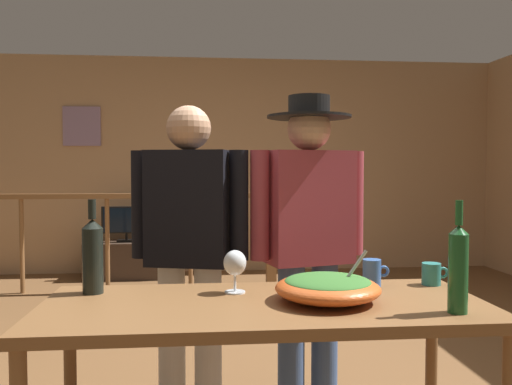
{
  "coord_description": "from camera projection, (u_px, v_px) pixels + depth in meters",
  "views": [
    {
      "loc": [
        -0.34,
        -2.99,
        1.22
      ],
      "look_at": [
        -0.13,
        -0.79,
        1.12
      ],
      "focal_mm": 37.31,
      "sensor_mm": 36.0,
      "label": 1
    }
  ],
  "objects": [
    {
      "name": "flat_screen_tv",
      "position": [
        126.0,
        221.0,
        5.9
      ],
      "size": [
        0.53,
        0.12,
        0.4
      ],
      "color": "black",
      "rests_on": "tv_console"
    },
    {
      "name": "person_standing_left",
      "position": [
        189.0,
        239.0,
        2.53
      ],
      "size": [
        0.56,
        0.31,
        1.52
      ],
      "rotation": [
        0.0,
        0.0,
        2.89
      ],
      "color": "beige",
      "rests_on": "ground_plane"
    },
    {
      "name": "wine_glass",
      "position": [
        235.0,
        264.0,
        2.05
      ],
      "size": [
        0.09,
        0.09,
        0.17
      ],
      "color": "silver",
      "rests_on": "serving_table"
    },
    {
      "name": "ground_plane",
      "position": [
        265.0,
        381.0,
        3.06
      ],
      "size": [
        8.79,
        8.79,
        0.0
      ],
      "primitive_type": "plane",
      "color": "brown"
    },
    {
      "name": "salad_bowl",
      "position": [
        328.0,
        287.0,
        1.92
      ],
      "size": [
        0.38,
        0.38,
        0.19
      ],
      "color": "#DB5B23",
      "rests_on": "serving_table"
    },
    {
      "name": "person_standing_right",
      "position": [
        308.0,
        229.0,
        2.58
      ],
      "size": [
        0.58,
        0.41,
        1.57
      ],
      "rotation": [
        0.0,
        0.0,
        3.39
      ],
      "color": "#3D5684",
      "rests_on": "ground_plane"
    },
    {
      "name": "framed_picture",
      "position": [
        82.0,
        126.0,
        6.12
      ],
      "size": [
        0.42,
        0.03,
        0.45
      ],
      "primitive_type": "cube",
      "color": "gray"
    },
    {
      "name": "mug_blue",
      "position": [
        372.0,
        273.0,
        2.17
      ],
      "size": [
        0.11,
        0.07,
        0.11
      ],
      "color": "#3866B2",
      "rests_on": "serving_table"
    },
    {
      "name": "back_wall",
      "position": [
        234.0,
        165.0,
        6.37
      ],
      "size": [
        6.4,
        0.1,
        2.52
      ],
      "primitive_type": "cube",
      "color": "tan",
      "rests_on": "ground_plane"
    },
    {
      "name": "mug_teal",
      "position": [
        432.0,
        274.0,
        2.19
      ],
      "size": [
        0.11,
        0.08,
        0.09
      ],
      "color": "teal",
      "rests_on": "serving_table"
    },
    {
      "name": "stair_railing",
      "position": [
        163.0,
        224.0,
        5.32
      ],
      "size": [
        3.37,
        0.1,
        1.02
      ],
      "color": "brown",
      "rests_on": "ground_plane"
    },
    {
      "name": "wine_bottle_green",
      "position": [
        458.0,
        267.0,
        1.76
      ],
      "size": [
        0.06,
        0.06,
        0.38
      ],
      "color": "#1E5628",
      "rests_on": "serving_table"
    },
    {
      "name": "wine_bottle_dark",
      "position": [
        93.0,
        255.0,
        2.04
      ],
      "size": [
        0.08,
        0.08,
        0.36
      ],
      "color": "black",
      "rests_on": "serving_table"
    },
    {
      "name": "serving_table",
      "position": [
        265.0,
        322.0,
        1.91
      ],
      "size": [
        1.6,
        0.67,
        0.74
      ],
      "color": "brown",
      "rests_on": "ground_plane"
    },
    {
      "name": "tv_console",
      "position": [
        127.0,
        260.0,
        5.95
      ],
      "size": [
        0.9,
        0.4,
        0.41
      ],
      "primitive_type": "cube",
      "color": "#38281E",
      "rests_on": "ground_plane"
    }
  ]
}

